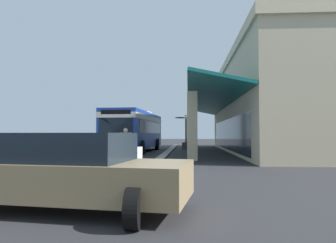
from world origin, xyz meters
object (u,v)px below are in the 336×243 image
transit_bus (136,129)px  pedestrian (126,142)px  parked_sedan_white (80,152)px  potted_palm (186,140)px  parked_sedan_tan (70,171)px  parked_sedan_red (70,142)px

transit_bus → pedestrian: bearing=5.8°
parked_sedan_white → pedestrian: bearing=171.3°
pedestrian → potted_palm: bearing=165.2°
parked_sedan_tan → parked_sedan_white: 6.30m
transit_bus → parked_sedan_tan: (18.95, 1.97, -1.10)m
pedestrian → potted_palm: (-12.24, 3.22, -0.15)m
potted_palm → pedestrian: bearing=-14.8°
parked_sedan_tan → potted_palm: potted_palm is taller
transit_bus → parked_sedan_tan: transit_bus is taller
parked_sedan_tan → parked_sedan_red: same height
parked_sedan_tan → parked_sedan_white: bearing=-162.2°
transit_bus → potted_palm: size_ratio=3.53×
transit_bus → potted_palm: bearing=136.8°
potted_palm → parked_sedan_white: bearing=-13.0°
potted_palm → parked_sedan_tan: bearing=-5.1°
pedestrian → potted_palm: 12.66m
parked_sedan_red → parked_sedan_white: same height
parked_sedan_tan → potted_palm: bearing=174.9°
transit_bus → pedestrian: (7.96, 0.80, -0.86)m
parked_sedan_white → potted_palm: bearing=167.0°
parked_sedan_white → pedestrian: size_ratio=2.60×
parked_sedan_red → potted_palm: bearing=101.2°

